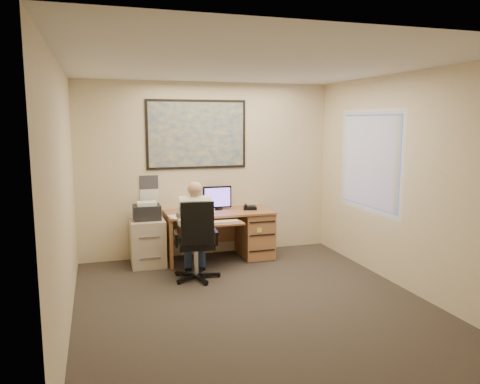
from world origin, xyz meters
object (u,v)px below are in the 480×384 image
object	(u,v)px
filing_cabinet	(148,238)
office_chair	(197,257)
person	(195,230)
desk	(240,229)

from	to	relation	value
filing_cabinet	office_chair	size ratio (longest dim) A/B	0.87
filing_cabinet	person	xyz separation A→B (m)	(0.55, -0.80, 0.25)
filing_cabinet	person	world-z (taller)	person
office_chair	person	xyz separation A→B (m)	(-0.01, 0.08, 0.34)
person	office_chair	bearing A→B (deg)	-77.44
desk	person	size ratio (longest dim) A/B	1.21
filing_cabinet	desk	bearing A→B (deg)	-0.03
filing_cabinet	person	distance (m)	1.00
desk	filing_cabinet	size ratio (longest dim) A/B	1.69
office_chair	person	size ratio (longest dim) A/B	0.83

